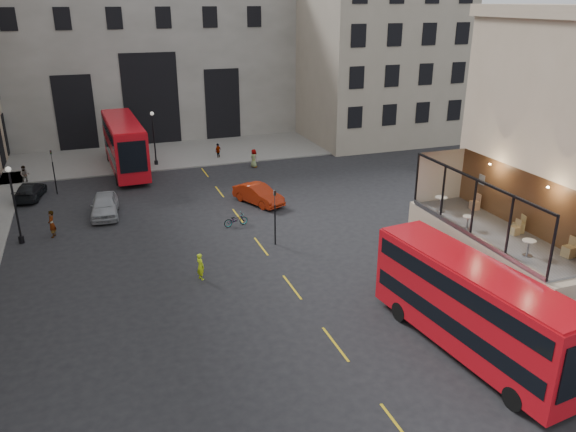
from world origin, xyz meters
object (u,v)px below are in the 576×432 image
object	(u,v)px
cafe_table_far	(441,202)
cafe_table_near	(529,245)
car_b	(258,194)
bicycle	(236,220)
car_c	(30,191)
cafe_table_mid	(468,220)
street_lamp_b	(154,142)
pedestrian_e	(52,224)
car_a	(105,205)
bus_far	(124,143)
street_lamp_a	(16,210)
pedestrian_c	(218,151)
pedestrian_d	(254,158)
cyclist	(200,266)
pedestrian_a	(25,175)
cafe_chair_d	(475,205)
traffic_light_far	(53,166)
cafe_chair_b	(515,230)
cafe_chair_c	(519,227)
cafe_chair_a	(569,251)
pedestrian_b	(122,151)
traffic_light_near	(275,211)
bus_near	(471,304)

from	to	relation	value
cafe_table_far	cafe_table_near	bearing A→B (deg)	-85.98
car_b	bicycle	xyz separation A→B (m)	(-2.91, -3.99, -0.30)
car_c	cafe_table_far	size ratio (longest dim) A/B	5.49
car_b	cafe_table_mid	size ratio (longest dim) A/B	7.03
street_lamp_b	pedestrian_e	distance (m)	18.09
car_a	pedestrian_e	distance (m)	4.73
bus_far	street_lamp_a	bearing A→B (deg)	-118.28
street_lamp_b	pedestrian_c	xyz separation A→B (m)	(6.36, 0.55, -1.60)
pedestrian_d	cafe_table_mid	xyz separation A→B (m)	(2.50, -29.45, 4.15)
car_a	cafe_table_far	xyz separation A→B (m)	(16.98, -18.05, 4.32)
cyclist	pedestrian_a	world-z (taller)	pedestrian_a
street_lamp_a	cafe_chair_d	size ratio (longest dim) A/B	6.06
traffic_light_far	street_lamp_a	world-z (taller)	street_lamp_a
bus_far	cafe_chair_b	bearing A→B (deg)	-64.57
pedestrian_c	cafe_chair_c	world-z (taller)	cafe_chair_c
traffic_light_far	cyclist	bearing A→B (deg)	-66.60
traffic_light_far	cafe_table_far	distance (m)	32.20
bus_far	pedestrian_d	world-z (taller)	bus_far
cafe_chair_a	pedestrian_d	bearing A→B (deg)	98.01
car_c	car_a	bearing A→B (deg)	142.62
street_lamp_a	cafe_chair_d	distance (m)	28.84
bicycle	pedestrian_b	bearing A→B (deg)	10.46
street_lamp_a	cafe_chair_c	xyz separation A→B (m)	(24.51, -18.42, 2.48)
bicycle	cafe_chair_a	distance (m)	22.52
pedestrian_b	cafe_chair_c	bearing A→B (deg)	-123.29
cyclist	cafe_chair_d	xyz separation A→B (m)	(14.18, -5.75, 4.05)
car_b	cafe_chair_d	world-z (taller)	cafe_chair_d
cafe_table_near	cafe_chair_b	size ratio (longest dim) A/B	0.98
car_b	cafe_table_far	bearing A→B (deg)	-96.74
traffic_light_near	bus_far	size ratio (longest dim) A/B	0.31
pedestrian_a	cafe_table_far	world-z (taller)	cafe_table_far
cafe_table_far	pedestrian_e	bearing A→B (deg)	143.92
pedestrian_b	cafe_chair_c	size ratio (longest dim) A/B	2.14
traffic_light_near	pedestrian_a	xyz separation A→B (m)	(-16.66, 19.98, -1.60)
traffic_light_near	bus_far	xyz separation A→B (m)	(-7.87, 21.12, 0.34)
street_lamp_b	cyclist	distance (m)	25.30
cafe_table_far	cafe_chair_b	world-z (taller)	cafe_table_far
car_a	cafe_chair_a	world-z (taller)	cafe_chair_a
traffic_light_near	street_lamp_a	bearing A→B (deg)	159.44
pedestrian_e	cafe_chair_d	distance (m)	27.55
traffic_light_near	pedestrian_a	size ratio (longest dim) A/B	2.30
street_lamp_a	cyclist	distance (m)	13.95
pedestrian_c	cafe_chair_a	xyz separation A→B (m)	(7.31, -37.99, 4.09)
pedestrian_e	pedestrian_b	bearing A→B (deg)	174.78
bus_near	pedestrian_c	size ratio (longest dim) A/B	7.14
cyclist	pedestrian_c	distance (m)	26.74
car_b	cafe_chair_b	distance (m)	22.14
cafe_table_near	car_a	bearing A→B (deg)	125.75
bus_near	car_c	distance (m)	36.51
cafe_chair_d	traffic_light_near	bearing A→B (deg)	133.42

